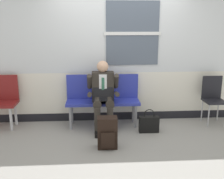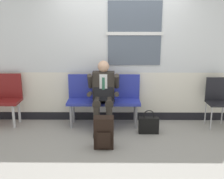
{
  "view_description": "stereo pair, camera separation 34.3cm",
  "coord_description": "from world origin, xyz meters",
  "px_view_note": "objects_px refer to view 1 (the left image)",
  "views": [
    {
      "loc": [
        -0.46,
        -4.43,
        1.93
      ],
      "look_at": [
        -0.16,
        0.23,
        0.75
      ],
      "focal_mm": 43.69,
      "sensor_mm": 36.0,
      "label": 1
    },
    {
      "loc": [
        -0.11,
        -4.44,
        1.93
      ],
      "look_at": [
        -0.16,
        0.23,
        0.75
      ],
      "focal_mm": 43.69,
      "sensor_mm": 36.0,
      "label": 2
    }
  ],
  "objects_px": {
    "handbag": "(149,124)",
    "backpack": "(107,133)",
    "bench_with_person": "(103,96)",
    "folding_chair": "(213,95)",
    "person_seated": "(103,94)"
  },
  "relations": [
    {
      "from": "handbag",
      "to": "backpack",
      "type": "bearing_deg",
      "value": -143.59
    },
    {
      "from": "folding_chair",
      "to": "handbag",
      "type": "bearing_deg",
      "value": -163.17
    },
    {
      "from": "backpack",
      "to": "handbag",
      "type": "bearing_deg",
      "value": 36.41
    },
    {
      "from": "bench_with_person",
      "to": "person_seated",
      "type": "bearing_deg",
      "value": -90.0
    },
    {
      "from": "person_seated",
      "to": "handbag",
      "type": "xyz_separation_m",
      "value": [
        0.8,
        -0.25,
        -0.5
      ]
    },
    {
      "from": "handbag",
      "to": "folding_chair",
      "type": "xyz_separation_m",
      "value": [
        1.3,
        0.39,
        0.39
      ]
    },
    {
      "from": "person_seated",
      "to": "backpack",
      "type": "height_order",
      "value": "person_seated"
    },
    {
      "from": "backpack",
      "to": "handbag",
      "type": "xyz_separation_m",
      "value": [
        0.77,
        0.56,
        -0.09
      ]
    },
    {
      "from": "bench_with_person",
      "to": "handbag",
      "type": "relative_size",
      "value": 3.16
    },
    {
      "from": "bench_with_person",
      "to": "handbag",
      "type": "xyz_separation_m",
      "value": [
        0.8,
        -0.46,
        -0.4
      ]
    },
    {
      "from": "bench_with_person",
      "to": "folding_chair",
      "type": "relative_size",
      "value": 1.49
    },
    {
      "from": "bench_with_person",
      "to": "folding_chair",
      "type": "bearing_deg",
      "value": -1.72
    },
    {
      "from": "backpack",
      "to": "folding_chair",
      "type": "distance_m",
      "value": 2.3
    },
    {
      "from": "person_seated",
      "to": "backpack",
      "type": "distance_m",
      "value": 0.92
    },
    {
      "from": "bench_with_person",
      "to": "folding_chair",
      "type": "height_order",
      "value": "bench_with_person"
    }
  ]
}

